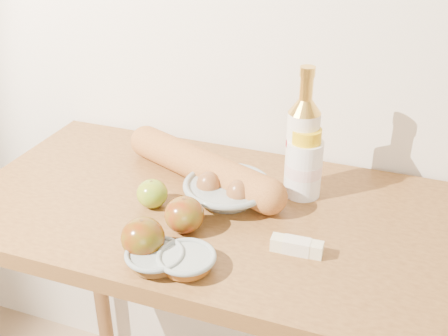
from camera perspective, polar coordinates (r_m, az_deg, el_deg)
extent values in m
cube|color=olive|center=(1.25, 0.48, -5.02)|extent=(1.20, 0.60, 0.04)
cylinder|color=brown|center=(1.91, -12.84, -9.10)|extent=(0.05, 0.05, 0.86)
cylinder|color=#F1E5CC|center=(1.28, 7.88, 1.51)|extent=(0.09, 0.09, 0.20)
cylinder|color=maroon|center=(1.26, 7.96, 2.56)|extent=(0.09, 0.09, 0.02)
cone|color=gold|center=(1.23, 8.23, 6.25)|extent=(0.09, 0.09, 0.03)
cylinder|color=gold|center=(1.21, 8.37, 8.06)|extent=(0.04, 0.04, 0.05)
cylinder|color=gold|center=(1.20, 8.49, 9.68)|extent=(0.04, 0.04, 0.02)
cylinder|color=white|center=(1.28, 8.10, -0.04)|extent=(0.11, 0.11, 0.13)
cylinder|color=beige|center=(1.28, 8.10, -0.04)|extent=(0.11, 0.11, 0.03)
cylinder|color=yellow|center=(1.24, 8.36, 3.29)|extent=(0.09, 0.09, 0.03)
torus|color=gray|center=(1.26, 0.36, -1.75)|extent=(0.23, 0.23, 0.02)
ellipsoid|color=brown|center=(1.26, -1.58, -1.86)|extent=(0.06, 0.06, 0.07)
ellipsoid|color=brown|center=(1.23, 1.50, -2.71)|extent=(0.06, 0.06, 0.07)
ellipsoid|color=brown|center=(1.29, 1.15, -1.13)|extent=(0.06, 0.06, 0.07)
ellipsoid|color=brown|center=(1.30, -0.91, -0.77)|extent=(0.06, 0.06, 0.07)
ellipsoid|color=brown|center=(1.26, 2.96, -1.79)|extent=(0.06, 0.06, 0.07)
cylinder|color=#C57D3C|center=(1.33, -2.23, 0.15)|extent=(0.41, 0.23, 0.08)
sphere|color=#C57D3C|center=(1.46, -7.89, 2.70)|extent=(0.11, 0.11, 0.08)
sphere|color=#C57D3C|center=(1.21, 4.61, -2.91)|extent=(0.11, 0.11, 0.08)
ellipsoid|color=#A59921|center=(1.25, -7.31, -2.59)|extent=(0.08, 0.08, 0.06)
cylinder|color=#52371B|center=(1.23, -7.38, -1.52)|extent=(0.01, 0.01, 0.01)
ellipsoid|color=maroon|center=(1.10, -8.24, -7.01)|extent=(0.09, 0.09, 0.08)
cylinder|color=#483018|center=(1.08, -8.36, -5.57)|extent=(0.01, 0.01, 0.01)
ellipsoid|color=maroon|center=(1.16, -4.06, -4.75)|extent=(0.10, 0.10, 0.08)
cylinder|color=#4F311A|center=(1.14, -4.11, -3.40)|extent=(0.01, 0.01, 0.01)
torus|color=gray|center=(1.07, -7.07, -8.64)|extent=(0.13, 0.13, 0.01)
cylinder|color=brown|center=(1.08, -7.03, -9.13)|extent=(0.10, 0.10, 0.02)
torus|color=gray|center=(1.06, -3.86, -8.97)|extent=(0.13, 0.13, 0.01)
cylinder|color=brown|center=(1.07, -3.84, -9.46)|extent=(0.10, 0.10, 0.02)
cube|color=beige|center=(1.12, 7.41, -7.89)|extent=(0.10, 0.03, 0.03)
cube|color=beige|center=(1.12, 7.41, -7.89)|extent=(0.05, 0.03, 0.03)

